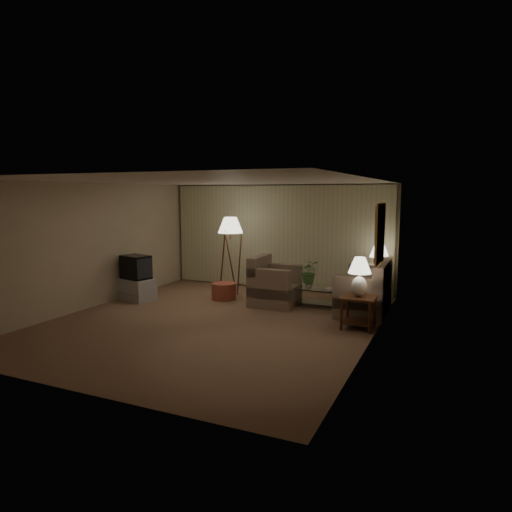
{
  "coord_description": "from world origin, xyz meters",
  "views": [
    {
      "loc": [
        4.24,
        -7.55,
        2.47
      ],
      "look_at": [
        0.62,
        0.6,
        1.24
      ],
      "focal_mm": 32.0,
      "sensor_mm": 36.0,
      "label": 1
    }
  ],
  "objects_px": {
    "table_lamp_near": "(360,273)",
    "crt_tv": "(136,267)",
    "coffee_table": "(316,294)",
    "vase": "(309,284)",
    "armchair": "(275,286)",
    "table_lamp_far": "(379,257)",
    "tv_cabinet": "(137,289)",
    "sofa": "(364,291)",
    "ottoman": "(224,291)",
    "floor_lamp": "(231,254)",
    "side_table_far": "(378,285)",
    "side_table_near": "(359,306)"
  },
  "relations": [
    {
      "from": "coffee_table",
      "to": "vase",
      "type": "distance_m",
      "value": 0.27
    },
    {
      "from": "table_lamp_far",
      "to": "floor_lamp",
      "type": "distance_m",
      "value": 3.55
    },
    {
      "from": "ottoman",
      "to": "floor_lamp",
      "type": "bearing_deg",
      "value": 102.9
    },
    {
      "from": "tv_cabinet",
      "to": "crt_tv",
      "type": "xyz_separation_m",
      "value": [
        0.0,
        0.0,
        0.52
      ]
    },
    {
      "from": "armchair",
      "to": "crt_tv",
      "type": "relative_size",
      "value": 1.46
    },
    {
      "from": "sofa",
      "to": "floor_lamp",
      "type": "xyz_separation_m",
      "value": [
        -3.36,
        0.37,
        0.57
      ]
    },
    {
      "from": "table_lamp_near",
      "to": "ottoman",
      "type": "relative_size",
      "value": 1.25
    },
    {
      "from": "side_table_near",
      "to": "vase",
      "type": "xyz_separation_m",
      "value": [
        -1.33,
        1.25,
        0.08
      ]
    },
    {
      "from": "coffee_table",
      "to": "floor_lamp",
      "type": "relative_size",
      "value": 0.56
    },
    {
      "from": "tv_cabinet",
      "to": "crt_tv",
      "type": "bearing_deg",
      "value": 0.0
    },
    {
      "from": "side_table_near",
      "to": "tv_cabinet",
      "type": "xyz_separation_m",
      "value": [
        -5.2,
        0.18,
        -0.17
      ]
    },
    {
      "from": "armchair",
      "to": "ottoman",
      "type": "bearing_deg",
      "value": 88.02
    },
    {
      "from": "tv_cabinet",
      "to": "floor_lamp",
      "type": "relative_size",
      "value": 0.51
    },
    {
      "from": "side_table_far",
      "to": "floor_lamp",
      "type": "relative_size",
      "value": 0.32
    },
    {
      "from": "side_table_far",
      "to": "table_lamp_near",
      "type": "distance_m",
      "value": 2.31
    },
    {
      "from": "table_lamp_far",
      "to": "crt_tv",
      "type": "distance_m",
      "value": 5.59
    },
    {
      "from": "crt_tv",
      "to": "coffee_table",
      "type": "bearing_deg",
      "value": 29.54
    },
    {
      "from": "tv_cabinet",
      "to": "floor_lamp",
      "type": "xyz_separation_m",
      "value": [
        1.69,
        1.53,
        0.74
      ]
    },
    {
      "from": "crt_tv",
      "to": "ottoman",
      "type": "distance_m",
      "value": 2.12
    },
    {
      "from": "table_lamp_near",
      "to": "coffee_table",
      "type": "relative_size",
      "value": 0.69
    },
    {
      "from": "coffee_table",
      "to": "ottoman",
      "type": "height_order",
      "value": "coffee_table"
    },
    {
      "from": "armchair",
      "to": "floor_lamp",
      "type": "height_order",
      "value": "floor_lamp"
    },
    {
      "from": "armchair",
      "to": "table_lamp_near",
      "type": "height_order",
      "value": "table_lamp_near"
    },
    {
      "from": "table_lamp_near",
      "to": "tv_cabinet",
      "type": "xyz_separation_m",
      "value": [
        -5.2,
        0.18,
        -0.78
      ]
    },
    {
      "from": "sofa",
      "to": "crt_tv",
      "type": "bearing_deg",
      "value": -79.35
    },
    {
      "from": "tv_cabinet",
      "to": "crt_tv",
      "type": "relative_size",
      "value": 1.31
    },
    {
      "from": "tv_cabinet",
      "to": "floor_lamp",
      "type": "height_order",
      "value": "floor_lamp"
    },
    {
      "from": "table_lamp_far",
      "to": "vase",
      "type": "relative_size",
      "value": 4.55
    },
    {
      "from": "armchair",
      "to": "table_lamp_near",
      "type": "bearing_deg",
      "value": -118.34
    },
    {
      "from": "table_lamp_near",
      "to": "crt_tv",
      "type": "relative_size",
      "value": 0.99
    },
    {
      "from": "table_lamp_near",
      "to": "crt_tv",
      "type": "distance_m",
      "value": 5.21
    },
    {
      "from": "table_lamp_near",
      "to": "ottoman",
      "type": "height_order",
      "value": "table_lamp_near"
    },
    {
      "from": "armchair",
      "to": "coffee_table",
      "type": "distance_m",
      "value": 0.91
    },
    {
      "from": "sofa",
      "to": "table_lamp_far",
      "type": "relative_size",
      "value": 2.66
    },
    {
      "from": "sofa",
      "to": "table_lamp_near",
      "type": "relative_size",
      "value": 2.75
    },
    {
      "from": "side_table_far",
      "to": "table_lamp_far",
      "type": "distance_m",
      "value": 0.64
    },
    {
      "from": "tv_cabinet",
      "to": "sofa",
      "type": "bearing_deg",
      "value": 27.68
    },
    {
      "from": "side_table_near",
      "to": "table_lamp_near",
      "type": "distance_m",
      "value": 0.61
    },
    {
      "from": "table_lamp_near",
      "to": "vase",
      "type": "xyz_separation_m",
      "value": [
        -1.33,
        1.25,
        -0.53
      ]
    },
    {
      "from": "table_lamp_far",
      "to": "vase",
      "type": "bearing_deg",
      "value": -143.97
    },
    {
      "from": "sofa",
      "to": "side_table_far",
      "type": "height_order",
      "value": "sofa"
    },
    {
      "from": "tv_cabinet",
      "to": "vase",
      "type": "relative_size",
      "value": 5.83
    },
    {
      "from": "tv_cabinet",
      "to": "ottoman",
      "type": "height_order",
      "value": "tv_cabinet"
    },
    {
      "from": "side_table_far",
      "to": "ottoman",
      "type": "height_order",
      "value": "side_table_far"
    },
    {
      "from": "table_lamp_far",
      "to": "tv_cabinet",
      "type": "height_order",
      "value": "table_lamp_far"
    },
    {
      "from": "side_table_far",
      "to": "table_lamp_near",
      "type": "relative_size",
      "value": 0.83
    },
    {
      "from": "side_table_near",
      "to": "table_lamp_near",
      "type": "height_order",
      "value": "table_lamp_near"
    },
    {
      "from": "vase",
      "to": "armchair",
      "type": "bearing_deg",
      "value": -164.25
    },
    {
      "from": "armchair",
      "to": "vase",
      "type": "xyz_separation_m",
      "value": [
        0.73,
        0.21,
        0.07
      ]
    },
    {
      "from": "sofa",
      "to": "table_lamp_near",
      "type": "bearing_deg",
      "value": 3.99
    }
  ]
}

